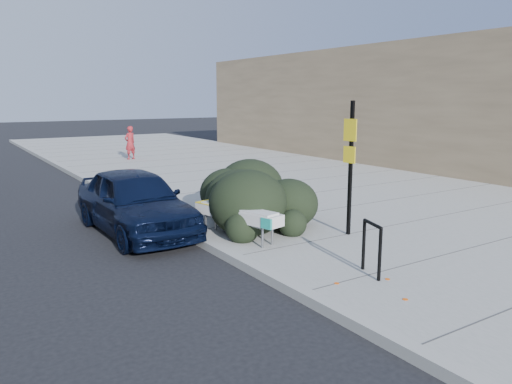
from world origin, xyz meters
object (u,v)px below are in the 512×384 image
Objects in this scene: bench at (237,214)px; sign_post at (350,160)px; sedan_navy at (135,201)px; pedestrian at (130,143)px; bike_rack at (372,243)px.

sign_post is at bearing -39.87° from bench.
pedestrian reaches higher than sedan_navy.
sign_post is 1.81× the size of pedestrian.
pedestrian is at bearing 80.95° from sign_post.
bike_rack is 5.49m from sedan_navy.
sedan_navy is at bearing 131.03° from bike_rack.
sedan_navy reaches higher than bike_rack.
sedan_navy is (-1.40, 2.07, 0.06)m from bench.
sign_post is at bearing 73.75° from bike_rack.
sign_post is 4.76m from sedan_navy.
bike_rack reaches higher than bench.
sign_post reaches higher than pedestrian.
bench is 2.50m from sedan_navy.
bike_rack is at bearing -131.65° from sign_post.
bench is 0.79× the size of sign_post.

